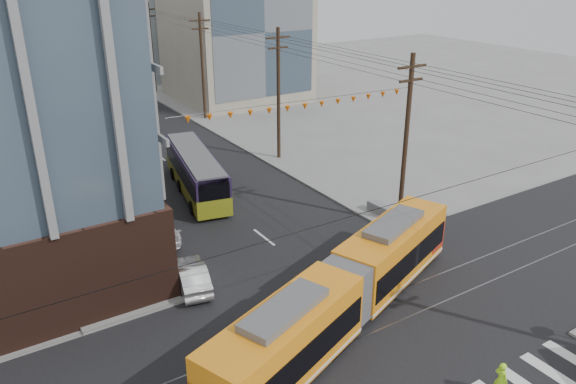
% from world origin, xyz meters
% --- Properties ---
extents(ground, '(160.00, 160.00, 0.00)m').
position_xyz_m(ground, '(0.00, 0.00, 0.00)').
color(ground, slate).
extents(bg_bldg_ne_near, '(14.00, 14.00, 16.00)m').
position_xyz_m(bg_bldg_ne_near, '(16.00, 48.00, 8.00)').
color(bg_bldg_ne_near, gray).
rests_on(bg_bldg_ne_near, ground).
extents(bg_bldg_ne_far, '(16.00, 16.00, 14.00)m').
position_xyz_m(bg_bldg_ne_far, '(18.00, 68.00, 7.00)').
color(bg_bldg_ne_far, '#8C99A5').
rests_on(bg_bldg_ne_far, ground).
extents(utility_pole_far, '(0.30, 0.30, 11.00)m').
position_xyz_m(utility_pole_far, '(8.50, 56.00, 5.50)').
color(utility_pole_far, black).
rests_on(utility_pole_far, ground).
extents(streetcar, '(17.57, 8.76, 3.44)m').
position_xyz_m(streetcar, '(-1.23, 4.32, 1.72)').
color(streetcar, orange).
rests_on(streetcar, ground).
extents(city_bus, '(4.53, 11.33, 3.14)m').
position_xyz_m(city_bus, '(-0.49, 23.03, 1.57)').
color(city_bus, '#261A3C').
rests_on(city_bus, ground).
extents(parked_car_silver, '(2.34, 4.41, 1.38)m').
position_xyz_m(parked_car_silver, '(-6.05, 11.16, 0.69)').
color(parked_car_silver, silver).
rests_on(parked_car_silver, ground).
extents(parked_car_white, '(2.49, 5.36, 1.52)m').
position_xyz_m(parked_car_white, '(-5.72, 17.54, 0.76)').
color(parked_car_white, silver).
rests_on(parked_car_white, ground).
extents(parked_car_grey, '(2.85, 5.45, 1.46)m').
position_xyz_m(parked_car_grey, '(-5.71, 23.24, 0.73)').
color(parked_car_grey, slate).
rests_on(parked_car_grey, ground).
extents(pedestrian, '(0.43, 0.63, 1.65)m').
position_xyz_m(pedestrian, '(0.95, -2.84, 0.83)').
color(pedestrian, '#AAFF21').
rests_on(pedestrian, ground).
extents(jersey_barrier, '(1.09, 3.96, 0.78)m').
position_xyz_m(jersey_barrier, '(8.30, 11.64, 0.39)').
color(jersey_barrier, slate).
rests_on(jersey_barrier, ground).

